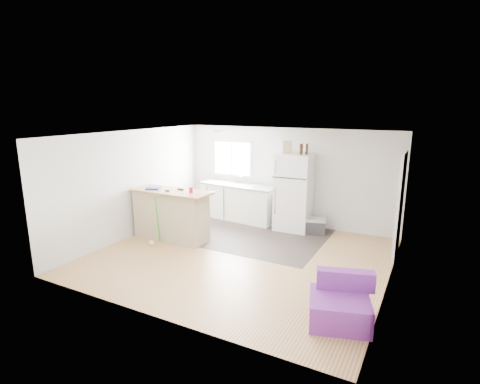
# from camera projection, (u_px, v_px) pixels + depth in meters

# --- Properties ---
(room) EXTENTS (5.51, 5.01, 2.41)m
(room) POSITION_uv_depth(u_px,v_px,m) (240.00, 198.00, 7.17)
(room) COLOR #A06A43
(room) RESTS_ON ground
(vinyl_zone) EXTENTS (4.05, 2.50, 0.00)m
(vinyl_zone) POSITION_uv_depth(u_px,v_px,m) (238.00, 232.00, 8.85)
(vinyl_zone) COLOR #2E2522
(vinyl_zone) RESTS_ON floor
(window) EXTENTS (1.18, 0.06, 0.98)m
(window) POSITION_uv_depth(u_px,v_px,m) (232.00, 158.00, 9.94)
(window) COLOR white
(window) RESTS_ON back_wall
(interior_door) EXTENTS (0.11, 0.92, 2.10)m
(interior_door) POSITION_uv_depth(u_px,v_px,m) (400.00, 206.00, 7.30)
(interior_door) COLOR white
(interior_door) RESTS_ON right_wall
(ceiling_fixture) EXTENTS (0.30, 0.30, 0.07)m
(ceiling_fixture) POSITION_uv_depth(u_px,v_px,m) (218.00, 131.00, 8.49)
(ceiling_fixture) COLOR white
(ceiling_fixture) RESTS_ON ceiling
(kitchen_cabinets) EXTENTS (2.15, 0.84, 1.22)m
(kitchen_cabinets) POSITION_uv_depth(u_px,v_px,m) (238.00, 202.00, 9.76)
(kitchen_cabinets) COLOR white
(kitchen_cabinets) RESTS_ON floor
(peninsula) EXTENTS (1.82, 0.71, 1.12)m
(peninsula) POSITION_uv_depth(u_px,v_px,m) (171.00, 214.00, 8.30)
(peninsula) COLOR #C0B08A
(peninsula) RESTS_ON floor
(refrigerator) EXTENTS (0.84, 0.80, 1.83)m
(refrigerator) POSITION_uv_depth(u_px,v_px,m) (294.00, 192.00, 8.89)
(refrigerator) COLOR white
(refrigerator) RESTS_ON floor
(cooler) EXTENTS (0.56, 0.46, 0.37)m
(cooler) POSITION_uv_depth(u_px,v_px,m) (315.00, 226.00, 8.71)
(cooler) COLOR #2F2E31
(cooler) RESTS_ON floor
(purple_seat) EXTENTS (0.99, 0.97, 0.66)m
(purple_seat) POSITION_uv_depth(u_px,v_px,m) (340.00, 305.00, 5.16)
(purple_seat) COLOR purple
(purple_seat) RESTS_ON floor
(cleaner_jug) EXTENTS (0.19, 0.16, 0.34)m
(cleaner_jug) POSITION_uv_depth(u_px,v_px,m) (184.00, 237.00, 8.06)
(cleaner_jug) COLOR silver
(cleaner_jug) RESTS_ON floor
(mop) EXTENTS (0.26, 0.31, 1.14)m
(mop) POSITION_uv_depth(u_px,v_px,m) (154.00, 235.00, 7.96)
(mop) COLOR green
(mop) RESTS_ON floor
(red_cup) EXTENTS (0.09, 0.09, 0.12)m
(red_cup) POSITION_uv_depth(u_px,v_px,m) (191.00, 190.00, 7.92)
(red_cup) COLOR #B90B1B
(red_cup) RESTS_ON peninsula
(blue_tray) EXTENTS (0.36, 0.32, 0.04)m
(blue_tray) POSITION_uv_depth(u_px,v_px,m) (153.00, 188.00, 8.28)
(blue_tray) COLOR #132DBA
(blue_tray) RESTS_ON peninsula
(tool_a) EXTENTS (0.14, 0.06, 0.03)m
(tool_a) POSITION_uv_depth(u_px,v_px,m) (181.00, 189.00, 8.20)
(tool_a) COLOR black
(tool_a) RESTS_ON peninsula
(tool_b) EXTENTS (0.10, 0.05, 0.03)m
(tool_b) POSITION_uv_depth(u_px,v_px,m) (167.00, 191.00, 8.06)
(tool_b) COLOR black
(tool_b) RESTS_ON peninsula
(cardboard_box) EXTENTS (0.22, 0.15, 0.30)m
(cardboard_box) POSITION_uv_depth(u_px,v_px,m) (287.00, 147.00, 8.65)
(cardboard_box) COLOR tan
(cardboard_box) RESTS_ON refrigerator
(bottle_left) EXTENTS (0.08, 0.08, 0.25)m
(bottle_left) POSITION_uv_depth(u_px,v_px,m) (301.00, 149.00, 8.52)
(bottle_left) COLOR #341809
(bottle_left) RESTS_ON refrigerator
(bottle_right) EXTENTS (0.07, 0.07, 0.25)m
(bottle_right) POSITION_uv_depth(u_px,v_px,m) (306.00, 149.00, 8.52)
(bottle_right) COLOR #341809
(bottle_right) RESTS_ON refrigerator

